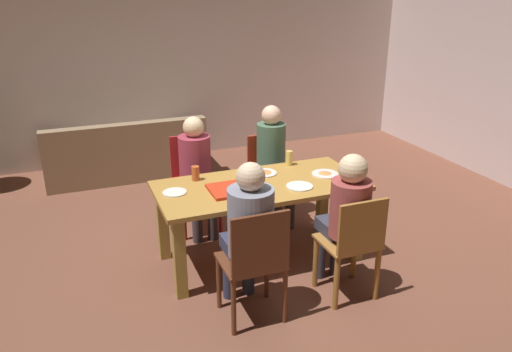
{
  "coord_description": "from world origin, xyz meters",
  "views": [
    {
      "loc": [
        -1.51,
        -3.77,
        2.4
      ],
      "look_at": [
        0.0,
        0.1,
        0.78
      ],
      "focal_mm": 35.17,
      "sensor_mm": 36.0,
      "label": 1
    }
  ],
  "objects_px": {
    "plate_3": "(175,192)",
    "drinking_glass_1": "(289,158)",
    "chair_2": "(268,170)",
    "chair_3": "(353,244)",
    "chair_1": "(255,259)",
    "plate_2": "(300,186)",
    "person_1": "(248,226)",
    "person_2": "(274,156)",
    "couch": "(126,155)",
    "person_3": "(346,211)",
    "person_0": "(197,166)",
    "plate_1": "(325,174)",
    "pizza_box_0": "(230,190)",
    "chair_0": "(193,178)",
    "drinking_glass_0": "(196,173)",
    "dining_table": "(260,197)",
    "plate_0": "(264,173)"
  },
  "relations": [
    {
      "from": "chair_3",
      "to": "plate_0",
      "type": "distance_m",
      "value": 1.14
    },
    {
      "from": "chair_0",
      "to": "pizza_box_0",
      "type": "bearing_deg",
      "value": -85.31
    },
    {
      "from": "chair_2",
      "to": "couch",
      "type": "height_order",
      "value": "chair_2"
    },
    {
      "from": "person_0",
      "to": "plate_2",
      "type": "bearing_deg",
      "value": -54.33
    },
    {
      "from": "person_1",
      "to": "person_2",
      "type": "height_order",
      "value": "person_1"
    },
    {
      "from": "chair_1",
      "to": "drinking_glass_0",
      "type": "bearing_deg",
      "value": 96.31
    },
    {
      "from": "chair_1",
      "to": "pizza_box_0",
      "type": "bearing_deg",
      "value": 84.43
    },
    {
      "from": "plate_1",
      "to": "couch",
      "type": "relative_size",
      "value": 0.12
    },
    {
      "from": "person_0",
      "to": "person_1",
      "type": "distance_m",
      "value": 1.45
    },
    {
      "from": "chair_1",
      "to": "chair_2",
      "type": "height_order",
      "value": "chair_1"
    },
    {
      "from": "chair_1",
      "to": "person_2",
      "type": "height_order",
      "value": "person_2"
    },
    {
      "from": "person_1",
      "to": "plate_0",
      "type": "xyz_separation_m",
      "value": [
        0.5,
        0.93,
        0.02
      ]
    },
    {
      "from": "person_1",
      "to": "plate_3",
      "type": "distance_m",
      "value": 0.86
    },
    {
      "from": "chair_1",
      "to": "couch",
      "type": "relative_size",
      "value": 0.47
    },
    {
      "from": "chair_2",
      "to": "chair_1",
      "type": "bearing_deg",
      "value": -115.21
    },
    {
      "from": "chair_0",
      "to": "plate_0",
      "type": "relative_size",
      "value": 4.0
    },
    {
      "from": "chair_2",
      "to": "pizza_box_0",
      "type": "relative_size",
      "value": 2.54
    },
    {
      "from": "person_0",
      "to": "plate_3",
      "type": "xyz_separation_m",
      "value": [
        -0.37,
        -0.67,
        0.05
      ]
    },
    {
      "from": "person_0",
      "to": "person_2",
      "type": "xyz_separation_m",
      "value": [
        0.82,
        -0.01,
        0.01
      ]
    },
    {
      "from": "person_3",
      "to": "pizza_box_0",
      "type": "bearing_deg",
      "value": 138.59
    },
    {
      "from": "chair_2",
      "to": "person_2",
      "type": "distance_m",
      "value": 0.26
    },
    {
      "from": "dining_table",
      "to": "person_0",
      "type": "distance_m",
      "value": 0.83
    },
    {
      "from": "person_0",
      "to": "chair_3",
      "type": "xyz_separation_m",
      "value": [
        0.82,
        -1.58,
        -0.22
      ]
    },
    {
      "from": "plate_3",
      "to": "couch",
      "type": "distance_m",
      "value": 2.59
    },
    {
      "from": "chair_3",
      "to": "plate_0",
      "type": "bearing_deg",
      "value": 106.7
    },
    {
      "from": "person_0",
      "to": "person_1",
      "type": "relative_size",
      "value": 0.96
    },
    {
      "from": "plate_0",
      "to": "plate_1",
      "type": "relative_size",
      "value": 0.98
    },
    {
      "from": "person_0",
      "to": "drinking_glass_0",
      "type": "distance_m",
      "value": 0.48
    },
    {
      "from": "person_2",
      "to": "plate_3",
      "type": "xyz_separation_m",
      "value": [
        -1.19,
        -0.66,
        0.03
      ]
    },
    {
      "from": "person_3",
      "to": "plate_2",
      "type": "bearing_deg",
      "value": 106.35
    },
    {
      "from": "person_1",
      "to": "plate_3",
      "type": "relative_size",
      "value": 6.16
    },
    {
      "from": "chair_2",
      "to": "chair_3",
      "type": "bearing_deg",
      "value": -90.0
    },
    {
      "from": "chair_0",
      "to": "couch",
      "type": "xyz_separation_m",
      "value": [
        -0.47,
        1.73,
        -0.25
      ]
    },
    {
      "from": "drinking_glass_1",
      "to": "chair_0",
      "type": "bearing_deg",
      "value": 146.12
    },
    {
      "from": "person_0",
      "to": "plate_2",
      "type": "height_order",
      "value": "person_0"
    },
    {
      "from": "plate_3",
      "to": "person_1",
      "type": "bearing_deg",
      "value": -64.86
    },
    {
      "from": "person_3",
      "to": "plate_2",
      "type": "xyz_separation_m",
      "value": [
        -0.15,
        0.52,
        0.03
      ]
    },
    {
      "from": "chair_0",
      "to": "chair_1",
      "type": "height_order",
      "value": "chair_0"
    },
    {
      "from": "plate_2",
      "to": "person_1",
      "type": "bearing_deg",
      "value": -141.88
    },
    {
      "from": "person_0",
      "to": "pizza_box_0",
      "type": "distance_m",
      "value": 0.8
    },
    {
      "from": "person_1",
      "to": "drinking_glass_0",
      "type": "bearing_deg",
      "value": 97.18
    },
    {
      "from": "person_1",
      "to": "person_3",
      "type": "bearing_deg",
      "value": 0.28
    },
    {
      "from": "person_1",
      "to": "pizza_box_0",
      "type": "height_order",
      "value": "person_1"
    },
    {
      "from": "chair_1",
      "to": "plate_2",
      "type": "bearing_deg",
      "value": 44.82
    },
    {
      "from": "chair_0",
      "to": "person_2",
      "type": "distance_m",
      "value": 0.86
    },
    {
      "from": "drinking_glass_1",
      "to": "plate_1",
      "type": "bearing_deg",
      "value": -60.31
    },
    {
      "from": "plate_3",
      "to": "drinking_glass_1",
      "type": "bearing_deg",
      "value": 13.15
    },
    {
      "from": "person_2",
      "to": "plate_0",
      "type": "xyz_separation_m",
      "value": [
        -0.32,
        -0.51,
        0.04
      ]
    },
    {
      "from": "chair_1",
      "to": "drinking_glass_1",
      "type": "xyz_separation_m",
      "value": [
        0.81,
        1.2,
        0.28
      ]
    },
    {
      "from": "plate_3",
      "to": "drinking_glass_0",
      "type": "relative_size",
      "value": 1.54
    }
  ]
}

